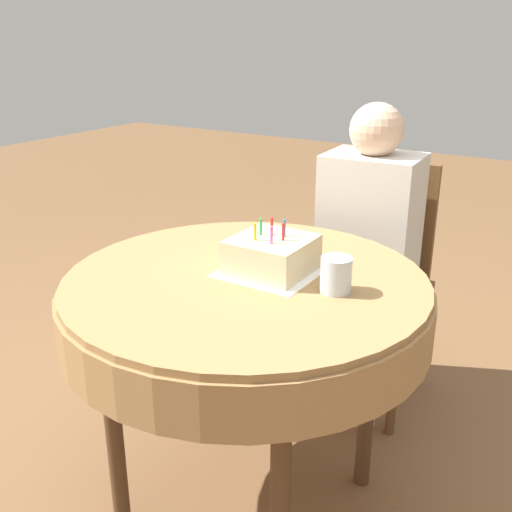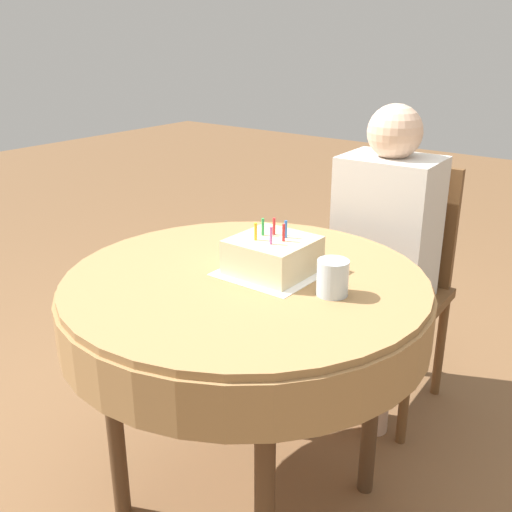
# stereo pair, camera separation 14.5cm
# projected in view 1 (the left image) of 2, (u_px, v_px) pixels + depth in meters

# --- Properties ---
(ground_plane) EXTENTS (12.00, 12.00, 0.00)m
(ground_plane) POSITION_uv_depth(u_px,v_px,m) (247.00, 500.00, 1.90)
(ground_plane) COLOR brown
(dining_table) EXTENTS (1.02, 1.02, 0.77)m
(dining_table) POSITION_uv_depth(u_px,v_px,m) (246.00, 308.00, 1.66)
(dining_table) COLOR #9E7547
(dining_table) RESTS_ON ground_plane
(chair) EXTENTS (0.46, 0.46, 0.93)m
(chair) POSITION_uv_depth(u_px,v_px,m) (372.00, 274.00, 2.35)
(chair) COLOR brown
(chair) RESTS_ON ground_plane
(person) EXTENTS (0.35, 0.36, 1.17)m
(person) POSITION_uv_depth(u_px,v_px,m) (367.00, 232.00, 2.20)
(person) COLOR #DBB293
(person) RESTS_ON ground_plane
(napkin) EXTENTS (0.26, 0.26, 0.00)m
(napkin) POSITION_uv_depth(u_px,v_px,m) (272.00, 271.00, 1.67)
(napkin) COLOR white
(napkin) RESTS_ON dining_table
(birthday_cake) EXTENTS (0.21, 0.21, 0.14)m
(birthday_cake) POSITION_uv_depth(u_px,v_px,m) (272.00, 254.00, 1.65)
(birthday_cake) COLOR beige
(birthday_cake) RESTS_ON dining_table
(drinking_glass) EXTENTS (0.08, 0.08, 0.09)m
(drinking_glass) POSITION_uv_depth(u_px,v_px,m) (336.00, 275.00, 1.52)
(drinking_glass) COLOR silver
(drinking_glass) RESTS_ON dining_table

